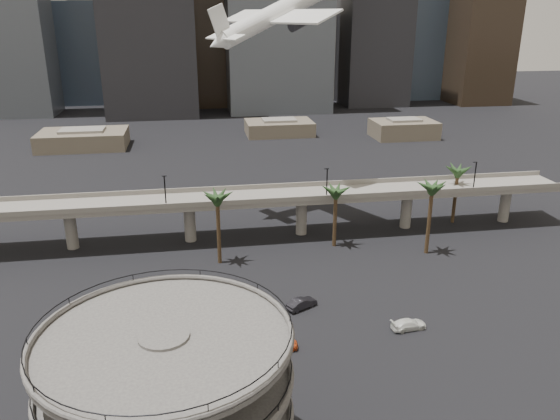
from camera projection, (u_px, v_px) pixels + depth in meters
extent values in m
cylinder|color=#484543|center=(170.00, 414.00, 48.82)|extent=(4.40, 4.40, 16.50)
cylinder|color=#484543|center=(170.00, 416.00, 48.89)|extent=(22.00, 22.00, 0.45)
torus|color=#484543|center=(170.00, 412.00, 48.73)|extent=(22.20, 22.20, 0.50)
torus|color=black|center=(169.00, 405.00, 48.46)|extent=(21.80, 21.80, 0.10)
cylinder|color=#484543|center=(167.00, 379.00, 47.54)|extent=(22.00, 22.00, 0.45)
torus|color=#484543|center=(167.00, 374.00, 47.37)|extent=(22.20, 22.20, 0.50)
torus|color=black|center=(166.00, 367.00, 47.10)|extent=(21.80, 21.80, 0.10)
cylinder|color=#484543|center=(164.00, 340.00, 46.18)|extent=(22.00, 22.00, 0.45)
torus|color=#484543|center=(164.00, 335.00, 46.02)|extent=(22.20, 22.20, 0.50)
torus|color=black|center=(163.00, 327.00, 45.74)|extent=(21.80, 21.80, 0.10)
cube|color=slate|center=(246.00, 199.00, 105.56)|extent=(130.00, 9.00, 0.90)
cube|color=slate|center=(248.00, 202.00, 101.08)|extent=(130.00, 0.30, 1.00)
cube|color=slate|center=(244.00, 187.00, 109.43)|extent=(130.00, 0.30, 1.00)
cylinder|color=slate|center=(71.00, 229.00, 101.95)|extent=(2.20, 2.20, 8.00)
cylinder|color=slate|center=(190.00, 222.00, 105.31)|extent=(2.20, 2.20, 8.00)
cylinder|color=slate|center=(301.00, 216.00, 108.67)|extent=(2.20, 2.20, 8.00)
cylinder|color=slate|center=(406.00, 210.00, 112.03)|extent=(2.20, 2.20, 8.00)
cylinder|color=slate|center=(505.00, 204.00, 115.39)|extent=(2.20, 2.20, 8.00)
cylinder|color=black|center=(165.00, 192.00, 98.37)|extent=(0.24, 0.24, 6.00)
cylinder|color=black|center=(327.00, 184.00, 102.95)|extent=(0.24, 0.24, 6.00)
cylinder|color=black|center=(475.00, 177.00, 107.53)|extent=(0.24, 0.24, 6.00)
cylinder|color=#48351F|center=(219.00, 231.00, 95.09)|extent=(0.70, 0.70, 12.15)
ellipsoid|color=#203B1B|center=(217.00, 196.00, 92.89)|extent=(4.40, 4.40, 2.00)
cylinder|color=#48351F|center=(335.00, 219.00, 102.39)|extent=(0.70, 0.70, 10.80)
ellipsoid|color=#203B1B|center=(336.00, 190.00, 100.42)|extent=(4.40, 4.40, 2.00)
cylinder|color=#48351F|center=(429.00, 221.00, 98.96)|extent=(0.70, 0.70, 12.60)
ellipsoid|color=#203B1B|center=(433.00, 186.00, 96.68)|extent=(4.40, 4.40, 2.00)
cylinder|color=#48351F|center=(455.00, 197.00, 114.01)|extent=(0.70, 0.70, 11.25)
ellipsoid|color=#203B1B|center=(458.00, 169.00, 111.97)|extent=(4.40, 4.40, 2.00)
cube|color=brown|center=(83.00, 139.00, 179.36)|extent=(28.00, 18.00, 5.50)
cube|color=slate|center=(82.00, 130.00, 178.29)|extent=(14.00, 9.00, 0.80)
cube|color=brown|center=(279.00, 128.00, 198.96)|extent=(24.00, 16.00, 5.00)
cube|color=slate|center=(279.00, 120.00, 197.97)|extent=(12.00, 8.00, 0.80)
cube|color=brown|center=(404.00, 129.00, 194.22)|extent=(22.00, 15.00, 6.00)
cube|color=slate|center=(404.00, 120.00, 193.06)|extent=(11.00, 7.50, 0.80)
cube|color=#4B5159|center=(14.00, 22.00, 226.85)|extent=(26.00, 24.00, 77.01)
cube|color=#394758|center=(94.00, 53.00, 268.17)|extent=(30.00, 30.00, 47.39)
cube|color=#30251A|center=(217.00, 7.00, 251.73)|extent=(28.00, 26.00, 88.86)
cube|color=gray|center=(314.00, 57.00, 281.34)|extent=(24.00, 24.00, 41.47)
cube|color=slate|center=(315.00, 12.00, 273.89)|extent=(13.20, 13.20, 2.40)
cube|color=black|center=(376.00, 2.00, 252.76)|extent=(30.00, 28.00, 93.79)
cube|color=#394758|center=(412.00, 28.00, 279.64)|extent=(34.00, 30.00, 69.11)
cube|color=#30251A|center=(480.00, 43.00, 262.26)|extent=(26.00, 26.00, 57.26)
cube|color=gray|center=(239.00, 59.00, 294.92)|extent=(22.00, 22.00, 37.52)
cube|color=slate|center=(238.00, 20.00, 288.14)|extent=(12.10, 12.10, 2.40)
cylinder|color=white|center=(280.00, 11.00, 111.35)|extent=(27.24, 17.50, 14.02)
cone|color=white|center=(217.00, 43.00, 104.33)|extent=(5.72, 5.23, 4.48)
cube|color=white|center=(277.00, 16.00, 111.23)|extent=(21.21, 30.93, 2.77)
cube|color=white|center=(225.00, 37.00, 105.01)|extent=(7.32, 10.45, 1.14)
cube|color=white|center=(220.00, 22.00, 103.46)|extent=(4.74, 2.87, 6.64)
cylinder|color=#2A292F|center=(264.00, 22.00, 116.52)|extent=(5.32, 4.24, 3.55)
cylinder|color=#2A292F|center=(299.00, 23.00, 107.95)|extent=(5.32, 4.24, 3.55)
imported|color=#C94B1C|center=(280.00, 343.00, 71.89)|extent=(5.06, 2.59, 1.65)
imported|color=black|center=(302.00, 303.00, 81.86)|extent=(5.14, 3.84, 1.62)
imported|color=white|center=(409.00, 324.00, 76.46)|extent=(5.31, 2.70, 1.48)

